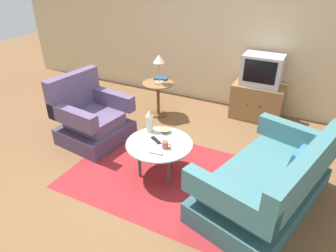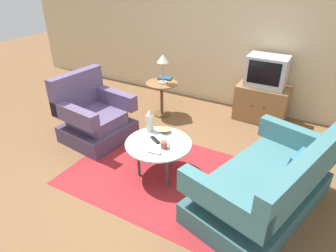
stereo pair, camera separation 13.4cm
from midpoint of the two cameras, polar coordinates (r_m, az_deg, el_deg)
ground_plane at (r=3.71m, az=-2.59°, el=-9.53°), size 16.00×16.00×0.00m
back_wall at (r=5.27m, az=10.99°, el=18.06°), size 9.00×0.12×2.70m
area_rug at (r=3.74m, az=-2.63°, el=-9.09°), size 2.13×1.65×0.00m
armchair at (r=4.42m, az=-15.30°, el=1.24°), size 0.93×0.95×0.95m
couch at (r=3.29m, az=17.47°, el=-10.54°), size 1.31×1.77×0.85m
coffee_table at (r=3.50m, az=-2.79°, el=-3.80°), size 0.78×0.78×0.45m
side_table at (r=4.94m, az=-2.68°, el=6.50°), size 0.51×0.51×0.58m
tv_stand at (r=5.11m, az=15.95°, el=4.58°), size 0.80×0.52×0.58m
television at (r=4.92m, az=16.78°, el=10.19°), size 0.60×0.40×0.48m
table_lamp at (r=4.76m, az=-2.55°, el=12.28°), size 0.19×0.19×0.46m
vase at (r=3.66m, az=-4.61°, el=0.93°), size 0.09×0.09×0.29m
mug at (r=3.36m, az=-1.64°, el=-3.64°), size 0.12×0.07×0.08m
bowl at (r=3.68m, az=-1.66°, el=-0.91°), size 0.14×0.14×0.04m
tv_remote_dark at (r=3.52m, az=-3.44°, el=-2.71°), size 0.17×0.12×0.02m
tv_remote_silver at (r=3.29m, az=-3.49°, el=-5.17°), size 0.15×0.05×0.02m
book at (r=5.04m, az=-2.12°, el=9.10°), size 0.24×0.18×0.03m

